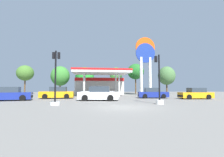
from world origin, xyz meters
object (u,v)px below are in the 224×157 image
Objects in this scene: traffic_signal_1 at (55,87)px; tree_2 at (85,76)px; station_pole_sign at (145,58)px; tree_0 at (25,73)px; traffic_signal_0 at (159,90)px; tree_4 at (136,72)px; car_2 at (98,93)px; car_1 at (11,94)px; tree_3 at (116,74)px; car_5 at (57,93)px; car_3 at (99,94)px; car_0 at (153,93)px; car_4 at (195,94)px; tree_5 at (167,76)px; tree_1 at (60,76)px.

tree_2 is at bearing 86.23° from traffic_signal_1.
station_pole_sign is 1.78× the size of tree_0.
traffic_signal_0 is 0.60× the size of tree_4.
traffic_signal_0 reaches higher than car_2.
car_1 is 8.31m from traffic_signal_1.
car_5 is at bearing -123.93° from tree_3.
car_3 is 22.14m from tree_2.
station_pole_sign is 1.55× the size of tree_4.
tree_0 is 0.87× the size of tree_4.
traffic_signal_1 reaches higher than car_5.
car_5 is (-5.47, 4.31, -0.02)m from car_3.
car_0 is 8.73m from traffic_signal_0.
car_4 is 18.54m from car_5.
traffic_signal_1 is 0.68× the size of tree_5.
car_5 is (-15.37, -7.54, -6.57)m from station_pole_sign.
car_5 is (-13.31, 1.05, 0.06)m from car_0.
car_4 is 0.65× the size of tree_3.
car_1 is at bearing -136.68° from tree_4.
tree_5 is (33.77, 0.07, -0.24)m from tree_0.
traffic_signal_1 is (-4.18, -9.49, 0.83)m from car_2.
station_pole_sign is 20.76m from tree_1.
station_pole_sign is at bearing 26.14° from car_5.
car_2 is (10.22, 3.84, 0.02)m from car_1.
tree_4 is at bearing 96.94° from car_4.
car_0 is at bearing -61.30° from tree_2.
tree_0 is 0.95× the size of tree_5.
car_4 is at bearing -75.62° from station_pole_sign.
car_5 is 14.10m from traffic_signal_0.
tree_5 is (5.60, 19.09, 3.86)m from car_4.
tree_3 is (13.50, -1.29, 0.44)m from tree_1.
car_0 is 17.94m from tree_4.
station_pole_sign is 1.76× the size of tree_2.
tree_4 is at bearing 43.32° from car_1.
tree_1 is at bearing 110.51° from car_3.
tree_5 is (23.81, 15.58, 3.80)m from car_5.
traffic_signal_1 is at bearing -119.97° from tree_4.
station_pole_sign reaches higher than car_2.
tree_0 is 1.01× the size of tree_3.
traffic_signal_1 is at bearing -80.50° from car_5.
car_4 is at bearing -10.93° from car_5.
car_0 is 7.84m from car_2.
tree_1 is at bearing 176.04° from tree_5.
tree_2 is (-2.27, 21.72, 3.61)m from car_3.
car_3 reaches higher than car_2.
car_2 is at bearing -63.61° from tree_1.
car_5 is 0.60× the size of tree_4.
traffic_signal_0 is 0.69× the size of tree_0.
tree_1 reaches higher than tree_3.
car_1 is 1.00× the size of traffic_signal_1.
tree_0 is 25.81m from tree_4.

